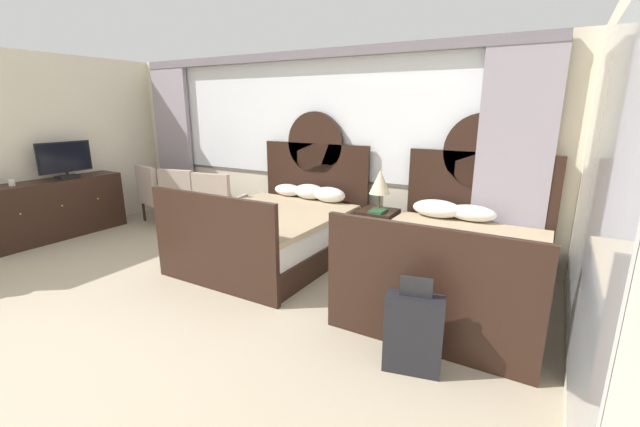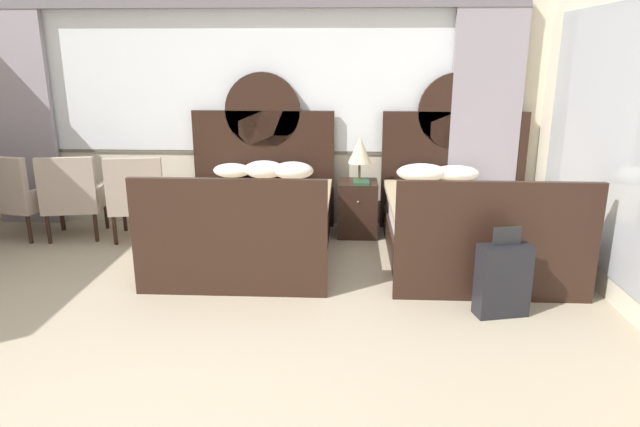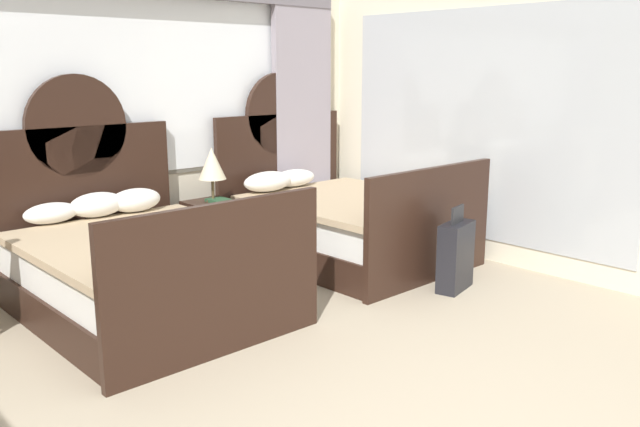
{
  "view_description": "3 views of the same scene",
  "coord_description": "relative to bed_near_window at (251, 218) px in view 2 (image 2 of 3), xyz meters",
  "views": [
    {
      "loc": [
        3.21,
        -1.1,
        1.92
      ],
      "look_at": [
        1.21,
        2.31,
        0.88
      ],
      "focal_mm": 22.73,
      "sensor_mm": 36.0,
      "label": 1
    },
    {
      "loc": [
        1.19,
        -2.69,
        2.05
      ],
      "look_at": [
        0.96,
        2.03,
        0.7
      ],
      "focal_mm": 31.27,
      "sensor_mm": 36.0,
      "label": 2
    },
    {
      "loc": [
        -2.17,
        -1.67,
        1.91
      ],
      "look_at": [
        1.26,
        2.01,
        0.79
      ],
      "focal_mm": 36.85,
      "sensor_mm": 36.0,
      "label": 3
    }
  ],
  "objects": [
    {
      "name": "ground_plane",
      "position": [
        -0.18,
        -2.93,
        -0.38
      ],
      "size": [
        24.0,
        24.0,
        0.0
      ],
      "primitive_type": "plane",
      "color": "tan"
    },
    {
      "name": "wall_back_window",
      "position": [
        -0.18,
        1.1,
        1.07
      ],
      "size": [
        6.92,
        0.22,
        2.7
      ],
      "color": "beige",
      "rests_on": "ground_plane"
    },
    {
      "name": "bed_near_window",
      "position": [
        0.0,
        0.0,
        0.0
      ],
      "size": [
        1.7,
        2.17,
        1.86
      ],
      "color": "black",
      "rests_on": "ground_plane"
    },
    {
      "name": "bed_near_mirror",
      "position": [
        2.26,
        -0.0,
        -0.0
      ],
      "size": [
        1.7,
        2.17,
        1.86
      ],
      "color": "black",
      "rests_on": "ground_plane"
    },
    {
      "name": "nightstand_between_beds",
      "position": [
        1.13,
        0.67,
        -0.06
      ],
      "size": [
        0.45,
        0.48,
        0.64
      ],
      "color": "black",
      "rests_on": "ground_plane"
    },
    {
      "name": "table_lamp_on_nightstand",
      "position": [
        1.15,
        0.67,
        0.62
      ],
      "size": [
        0.27,
        0.27,
        0.52
      ],
      "color": "brown",
      "rests_on": "nightstand_between_beds"
    },
    {
      "name": "book_on_nightstand",
      "position": [
        1.17,
        0.58,
        0.28
      ],
      "size": [
        0.18,
        0.26,
        0.03
      ],
      "color": "#285133",
      "rests_on": "nightstand_between_beds"
    },
    {
      "name": "armchair_by_window_left",
      "position": [
        -1.35,
        0.38,
        0.12
      ],
      "size": [
        0.71,
        0.71,
        0.98
      ],
      "color": "#B29E8E",
      "rests_on": "ground_plane"
    },
    {
      "name": "armchair_by_window_centre",
      "position": [
        -2.11,
        0.38,
        0.12
      ],
      "size": [
        0.71,
        0.71,
        0.98
      ],
      "color": "#B29E8E",
      "rests_on": "ground_plane"
    },
    {
      "name": "armchair_by_window_right",
      "position": [
        -2.76,
        0.38,
        0.12
      ],
      "size": [
        0.74,
        0.74,
        0.98
      ],
      "color": "#B29E8E",
      "rests_on": "ground_plane"
    },
    {
      "name": "suitcase_on_floor",
      "position": [
        2.28,
        -1.39,
        -0.08
      ],
      "size": [
        0.45,
        0.27,
        0.75
      ],
      "color": "black",
      "rests_on": "ground_plane"
    }
  ]
}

